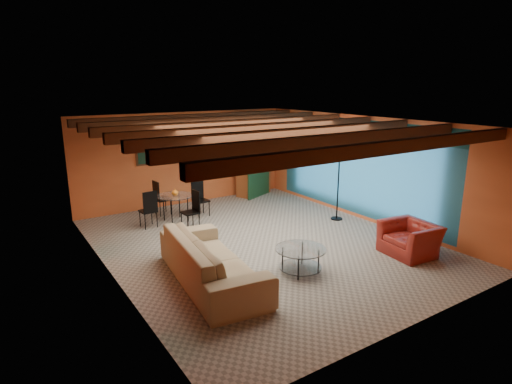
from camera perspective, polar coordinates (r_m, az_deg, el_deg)
room at (r=9.08m, az=0.31°, el=7.30°), size 6.52×8.01×2.71m
sofa at (r=7.71m, az=-6.02°, el=-9.06°), size 1.49×3.04×0.86m
armchair at (r=9.44m, az=20.05°, el=-5.97°), size 1.03×1.15×0.69m
coffee_table at (r=8.15m, az=6.01°, el=-9.13°), size 0.96×0.96×0.49m
dining_table at (r=11.12m, az=-10.82°, el=-1.52°), size 1.99×1.99×0.96m
armoire at (r=13.45m, az=-0.31°, el=3.84°), size 1.28×0.98×2.02m
floor_lamp at (r=11.16m, az=11.04°, el=1.05°), size 0.45×0.45×1.91m
ceiling_fan at (r=8.99m, az=0.70°, el=7.22°), size 1.50×1.50×0.44m
painting at (r=12.21m, az=-13.36°, el=5.40°), size 1.05×0.03×0.65m
potted_plant at (r=13.28m, az=-0.32°, el=9.14°), size 0.54×0.51×0.47m
vase at (r=10.98m, az=-10.96°, el=1.35°), size 0.19×0.19×0.18m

